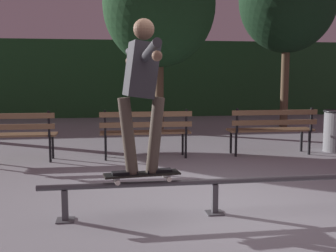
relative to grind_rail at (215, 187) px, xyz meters
name	(u,v)px	position (x,y,z in m)	size (l,w,h in m)	color
ground_plane	(209,206)	(0.00, 0.26, -0.29)	(90.00, 90.00, 0.00)	gray
hedge_backdrop	(138,79)	(0.00, 10.93, 1.05)	(24.00, 1.20, 2.69)	#234C28
grind_rail	(215,187)	(0.00, 0.00, 0.00)	(3.66, 0.18, 0.38)	#47474C
skateboard	(142,174)	(-0.77, 0.00, 0.16)	(0.80, 0.29, 0.09)	black
skateboarder	(142,83)	(-0.77, 0.00, 1.10)	(0.63, 1.40, 1.56)	black
park_bench_leftmost	(7,131)	(-2.79, 3.02, 0.25)	(1.60, 0.43, 0.88)	black
park_bench_left_center	(146,128)	(-0.46, 3.02, 0.25)	(1.60, 0.43, 0.88)	black
park_bench_right_center	(272,126)	(1.87, 3.02, 0.25)	(1.60, 0.43, 0.88)	black
tree_behind_benches	(159,5)	(0.20, 6.34, 2.92)	(2.81, 2.81, 4.76)	brown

